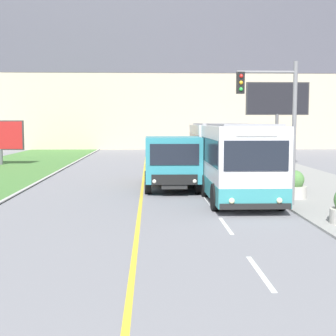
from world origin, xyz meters
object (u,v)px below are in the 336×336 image
(billboard_large, at_px, (277,102))
(billboard_small, at_px, (0,136))
(planter_round_second, at_px, (294,186))
(dump_truck, at_px, (172,163))
(traffic_light_mast, at_px, (277,115))
(city_bus, at_px, (227,157))

(billboard_large, distance_m, billboard_small, 20.71)
(billboard_small, xyz_separation_m, planter_round_second, (17.20, -16.48, -1.58))
(dump_truck, height_order, billboard_small, billboard_small)
(dump_truck, relative_size, traffic_light_mast, 1.18)
(billboard_small, relative_size, planter_round_second, 2.97)
(planter_round_second, bearing_deg, billboard_small, 136.23)
(traffic_light_mast, xyz_separation_m, billboard_small, (-15.95, 18.06, -1.33))
(dump_truck, height_order, planter_round_second, dump_truck)
(city_bus, xyz_separation_m, dump_truck, (-2.53, 0.38, -0.30))
(traffic_light_mast, xyz_separation_m, billboard_large, (4.56, 16.66, 1.17))
(city_bus, bearing_deg, planter_round_second, -46.27)
(billboard_large, bearing_deg, planter_round_second, -102.39)
(traffic_light_mast, bearing_deg, dump_truck, 129.51)
(billboard_small, bearing_deg, planter_round_second, -43.77)
(dump_truck, distance_m, traffic_light_mast, 6.21)
(traffic_light_mast, height_order, billboard_large, billboard_large)
(billboard_large, height_order, planter_round_second, billboard_large)
(traffic_light_mast, height_order, planter_round_second, traffic_light_mast)
(traffic_light_mast, distance_m, billboard_small, 24.13)
(city_bus, distance_m, traffic_light_mast, 4.67)
(city_bus, relative_size, dump_truck, 1.88)
(billboard_large, distance_m, planter_round_second, 15.97)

